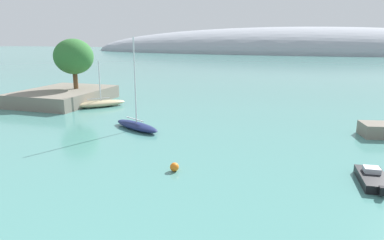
{
  "coord_description": "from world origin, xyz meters",
  "views": [
    {
      "loc": [
        8.32,
        -10.04,
        10.85
      ],
      "look_at": [
        -2.51,
        23.96,
        2.23
      ],
      "focal_mm": 32.69,
      "sensor_mm": 36.0,
      "label": 1
    }
  ],
  "objects_px": {
    "sailboat_sand_mid_mooring": "(101,103)",
    "motorboat_black_foreground": "(373,179)",
    "sailboat_navy_near_shore": "(137,125)",
    "mooring_buoy_orange": "(174,167)",
    "tree_clump_shore": "(74,57)"
  },
  "relations": [
    {
      "from": "tree_clump_shore",
      "to": "sailboat_sand_mid_mooring",
      "type": "height_order",
      "value": "tree_clump_shore"
    },
    {
      "from": "motorboat_black_foreground",
      "to": "sailboat_sand_mid_mooring",
      "type": "bearing_deg",
      "value": 57.69
    },
    {
      "from": "sailboat_navy_near_shore",
      "to": "mooring_buoy_orange",
      "type": "bearing_deg",
      "value": -23.25
    },
    {
      "from": "motorboat_black_foreground",
      "to": "sailboat_navy_near_shore",
      "type": "bearing_deg",
      "value": 66.25
    },
    {
      "from": "tree_clump_shore",
      "to": "mooring_buoy_orange",
      "type": "xyz_separation_m",
      "value": [
        27.1,
        -24.92,
        -7.1
      ]
    },
    {
      "from": "tree_clump_shore",
      "to": "motorboat_black_foreground",
      "type": "distance_m",
      "value": 48.43
    },
    {
      "from": "sailboat_sand_mid_mooring",
      "to": "mooring_buoy_orange",
      "type": "bearing_deg",
      "value": -93.81
    },
    {
      "from": "sailboat_sand_mid_mooring",
      "to": "motorboat_black_foreground",
      "type": "bearing_deg",
      "value": -75.69
    },
    {
      "from": "sailboat_sand_mid_mooring",
      "to": "motorboat_black_foreground",
      "type": "xyz_separation_m",
      "value": [
        35.51,
        -19.4,
        -0.18
      ]
    },
    {
      "from": "sailboat_navy_near_shore",
      "to": "mooring_buoy_orange",
      "type": "xyz_separation_m",
      "value": [
        8.95,
        -11.09,
        -0.15
      ]
    },
    {
      "from": "motorboat_black_foreground",
      "to": "mooring_buoy_orange",
      "type": "relative_size",
      "value": 6.57
    },
    {
      "from": "motorboat_black_foreground",
      "to": "tree_clump_shore",
      "type": "bearing_deg",
      "value": 58.16
    },
    {
      "from": "sailboat_navy_near_shore",
      "to": "motorboat_black_foreground",
      "type": "bearing_deg",
      "value": 7.77
    },
    {
      "from": "sailboat_navy_near_shore",
      "to": "mooring_buoy_orange",
      "type": "relative_size",
      "value": 14.52
    },
    {
      "from": "sailboat_navy_near_shore",
      "to": "motorboat_black_foreground",
      "type": "height_order",
      "value": "sailboat_navy_near_shore"
    }
  ]
}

